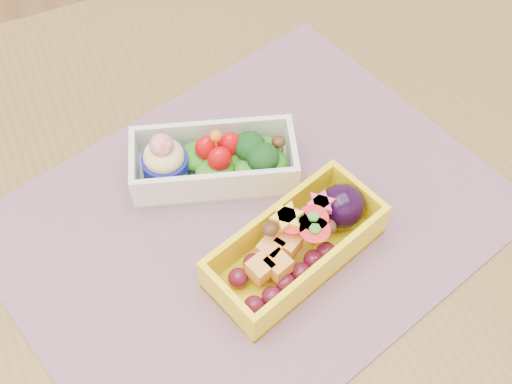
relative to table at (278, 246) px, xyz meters
name	(u,v)px	position (x,y,z in m)	size (l,w,h in m)	color
table	(278,246)	(0.00, 0.00, 0.00)	(1.20, 0.80, 0.75)	brown
placemat	(251,219)	(-0.04, -0.01, 0.10)	(0.49, 0.38, 0.00)	gray
bento_white	(213,161)	(-0.05, 0.06, 0.13)	(0.19, 0.13, 0.07)	silver
bento_yellow	(299,244)	(-0.01, -0.07, 0.13)	(0.20, 0.13, 0.06)	yellow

